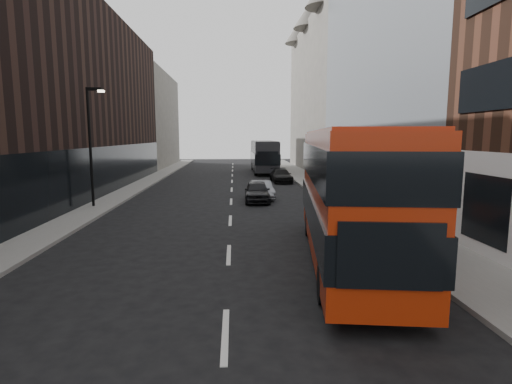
{
  "coord_description": "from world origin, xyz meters",
  "views": [
    {
      "loc": [
        0.23,
        -6.28,
        4.34
      ],
      "look_at": [
        0.94,
        6.79,
        2.5
      ],
      "focal_mm": 28.0,
      "sensor_mm": 36.0,
      "label": 1
    }
  ],
  "objects": [
    {
      "name": "sidewalk_right",
      "position": [
        7.5,
        25.0,
        0.07
      ],
      "size": [
        3.0,
        80.0,
        0.15
      ],
      "primitive_type": "cube",
      "color": "slate",
      "rests_on": "ground"
    },
    {
      "name": "sidewalk_left",
      "position": [
        -8.0,
        25.0,
        0.07
      ],
      "size": [
        2.0,
        80.0,
        0.15
      ],
      "primitive_type": "cube",
      "color": "slate",
      "rests_on": "ground"
    },
    {
      "name": "grey_bus",
      "position": [
        3.77,
        41.44,
        2.02
      ],
      "size": [
        2.76,
        11.7,
        3.77
      ],
      "rotation": [
        0.0,
        0.0,
        -0.0
      ],
      "color": "black",
      "rests_on": "ground"
    },
    {
      "name": "car_b",
      "position": [
        2.13,
        21.36,
        0.61
      ],
      "size": [
        1.66,
        3.84,
        1.23
      ],
      "primitive_type": "imported",
      "rotation": [
        0.0,
        0.0,
        0.1
      ],
      "color": "gray",
      "rests_on": "ground"
    },
    {
      "name": "red_bus",
      "position": [
        4.11,
        6.94,
        2.52
      ],
      "size": [
        4.09,
        11.44,
        4.53
      ],
      "rotation": [
        0.0,
        0.0,
        -0.13
      ],
      "color": "#A12409",
      "rests_on": "ground"
    },
    {
      "name": "building_modern_block",
      "position": [
        11.47,
        21.0,
        9.9
      ],
      "size": [
        5.03,
        22.0,
        20.0
      ],
      "color": "gray",
      "rests_on": "ground"
    },
    {
      "name": "building_left_mid",
      "position": [
        -11.5,
        30.0,
        7.0
      ],
      "size": [
        5.0,
        24.0,
        14.0
      ],
      "primitive_type": "cube",
      "color": "black",
      "rests_on": "ground"
    },
    {
      "name": "street_lamp",
      "position": [
        -8.22,
        18.0,
        4.18
      ],
      "size": [
        1.06,
        0.22,
        7.0
      ],
      "color": "black",
      "rests_on": "sidewalk_left"
    },
    {
      "name": "building_left_far",
      "position": [
        -11.5,
        52.0,
        6.5
      ],
      "size": [
        5.0,
        20.0,
        13.0
      ],
      "primitive_type": "cube",
      "color": "#646058",
      "rests_on": "ground"
    },
    {
      "name": "car_a",
      "position": [
        1.74,
        20.0,
        0.69
      ],
      "size": [
        1.72,
        4.1,
        1.39
      ],
      "primitive_type": "imported",
      "rotation": [
        0.0,
        0.0,
        -0.02
      ],
      "color": "black",
      "rests_on": "ground"
    },
    {
      "name": "building_victorian",
      "position": [
        11.38,
        44.0,
        9.66
      ],
      "size": [
        6.5,
        24.0,
        21.0
      ],
      "color": "#646058",
      "rests_on": "ground"
    },
    {
      "name": "car_c",
      "position": [
        4.65,
        31.07,
        0.63
      ],
      "size": [
        1.96,
        4.42,
        1.26
      ],
      "primitive_type": "imported",
      "rotation": [
        0.0,
        0.0,
        0.04
      ],
      "color": "black",
      "rests_on": "ground"
    }
  ]
}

